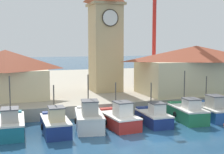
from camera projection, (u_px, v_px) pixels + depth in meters
The scene contains 14 objects.
ground_plane at pixel (140, 140), 22.20m from camera, with size 300.00×300.00×0.00m, color navy.
quay_wharf at pixel (66, 84), 48.21m from camera, with size 120.00×40.00×1.18m, color #A89E89.
fishing_boat_left_outer at pixel (11, 125), 23.47m from camera, with size 2.22×4.98×4.38m.
fishing_boat_left_inner at pixel (55, 124), 23.73m from camera, with size 2.03×4.43×3.66m.
fishing_boat_mid_left at pixel (89, 118), 25.07m from camera, with size 2.86×4.92×4.34m.
fishing_boat_center at pixel (119, 118), 25.55m from camera, with size 2.43×4.72×3.64m.
fishing_boat_mid_right at pixel (153, 117), 26.43m from camera, with size 2.01×4.23×3.51m.
fishing_boat_right_inner at pixel (187, 112), 27.69m from camera, with size 2.46×4.84×4.43m.
fishing_boat_right_outer at pixel (210, 110), 28.71m from camera, with size 2.33×5.22×3.82m.
clock_tower at pixel (105, 32), 36.93m from camera, with size 3.85×3.85×14.90m.
warehouse_left at pixel (6, 74), 31.80m from camera, with size 8.50×5.81×5.05m.
warehouse_right at pixel (196, 69), 36.20m from camera, with size 13.33×6.66×5.44m.
port_crane_far at pixel (154, 32), 46.14m from camera, with size 2.00×9.75×18.79m.
dock_worker_near_tower at pixel (166, 89), 33.11m from camera, with size 0.34×0.22×1.62m.
Camera 1 is at (-9.01, -19.74, 6.79)m, focal length 50.00 mm.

